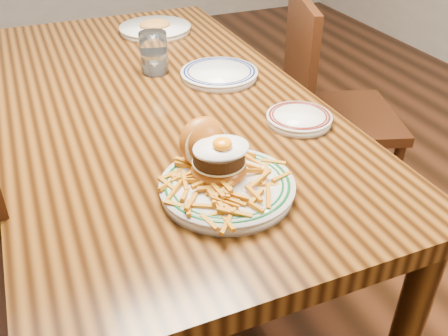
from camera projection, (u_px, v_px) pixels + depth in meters
name	position (u px, v px, depth m)	size (l,w,h in m)	color
floor	(170.00, 282.00, 1.83)	(6.00, 6.00, 0.00)	black
table	(156.00, 123.00, 1.46)	(0.85, 1.60, 0.75)	black
chair_right	(326.00, 107.00, 1.95)	(0.53, 0.53, 0.90)	#371A0B
main_plate	(223.00, 175.00, 1.02)	(0.28, 0.29, 0.13)	white
side_plate	(299.00, 118.00, 1.27)	(0.17, 0.17, 0.03)	white
rear_plate	(219.00, 73.00, 1.51)	(0.23, 0.23, 0.03)	white
water_glass	(154.00, 55.00, 1.53)	(0.08, 0.08, 0.13)	white
far_plate	(155.00, 28.00, 1.87)	(0.27, 0.27, 0.05)	white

